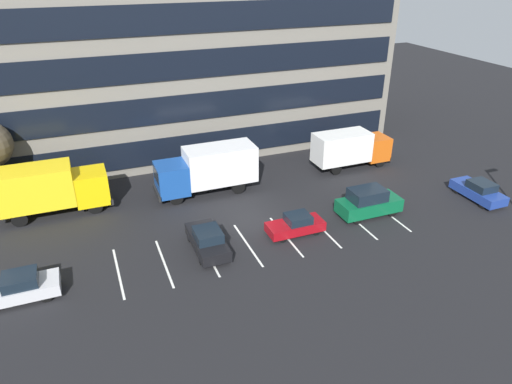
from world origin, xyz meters
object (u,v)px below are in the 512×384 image
(suv_forest, at_px, (368,202))
(box_truck_orange, at_px, (350,148))
(sedan_navy, at_px, (479,191))
(sedan_maroon, at_px, (296,225))
(box_truck_blue, at_px, (208,168))
(sedan_silver, at_px, (19,288))
(sedan_black, at_px, (208,240))
(box_truck_yellow_all, at_px, (48,188))

(suv_forest, bearing_deg, box_truck_orange, 67.19)
(suv_forest, distance_m, sedan_navy, 9.55)
(suv_forest, relative_size, sedan_maroon, 1.19)
(box_truck_blue, bearing_deg, box_truck_orange, 0.57)
(box_truck_blue, distance_m, sedan_silver, 16.30)
(sedan_silver, distance_m, sedan_maroon, 17.37)
(sedan_black, bearing_deg, sedan_navy, -2.47)
(suv_forest, bearing_deg, box_truck_blue, 141.13)
(sedan_silver, height_order, sedan_maroon, sedan_silver)
(box_truck_orange, height_order, sedan_silver, box_truck_orange)
(suv_forest, relative_size, sedan_navy, 1.08)
(box_truck_orange, distance_m, sedan_navy, 11.07)
(suv_forest, height_order, sedan_navy, suv_forest)
(box_truck_orange, bearing_deg, sedan_navy, -56.42)
(box_truck_orange, height_order, box_truck_blue, box_truck_blue)
(box_truck_orange, xyz_separation_m, suv_forest, (-3.40, -8.07, -0.86))
(suv_forest, height_order, sedan_black, suv_forest)
(box_truck_blue, bearing_deg, box_truck_yellow_all, 175.78)
(box_truck_orange, relative_size, suv_forest, 1.54)
(sedan_black, relative_size, sedan_maroon, 1.13)
(sedan_maroon, bearing_deg, sedan_navy, -2.64)
(box_truck_orange, height_order, sedan_black, box_truck_orange)
(sedan_silver, height_order, sedan_black, sedan_black)
(sedan_silver, bearing_deg, sedan_maroon, 1.83)
(suv_forest, distance_m, sedan_black, 12.33)
(box_truck_orange, xyz_separation_m, sedan_silver, (-26.85, -9.01, -1.14))
(box_truck_yellow_all, xyz_separation_m, box_truck_orange, (25.07, -0.74, -0.24))
(box_truck_orange, relative_size, sedan_black, 1.61)
(box_truck_yellow_all, distance_m, suv_forest, 23.42)
(sedan_silver, bearing_deg, box_truck_orange, 18.55)
(suv_forest, relative_size, sedan_black, 1.05)
(sedan_black, bearing_deg, suv_forest, 0.75)
(box_truck_orange, relative_size, sedan_maroon, 1.82)
(box_truck_blue, bearing_deg, sedan_navy, -25.06)
(box_truck_orange, height_order, suv_forest, box_truck_orange)
(box_truck_blue, relative_size, suv_forest, 1.72)
(box_truck_blue, bearing_deg, sedan_black, -107.01)
(box_truck_yellow_all, bearing_deg, sedan_maroon, -30.54)
(box_truck_yellow_all, relative_size, sedan_maroon, 2.06)
(box_truck_blue, height_order, sedan_navy, box_truck_blue)
(box_truck_yellow_all, relative_size, box_truck_blue, 1.01)
(box_truck_orange, distance_m, sedan_black, 17.78)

